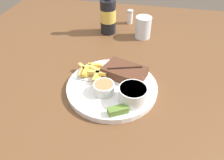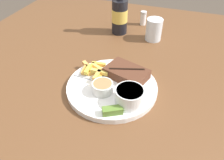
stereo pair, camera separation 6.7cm
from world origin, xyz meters
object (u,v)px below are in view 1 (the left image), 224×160
fork_utensil (90,80)px  salt_shaker (130,17)px  dinner_plate (112,87)px  pickle_spear (118,110)px  beer_bottle (108,15)px  drinking_glass (143,27)px  dipping_sauce_cup (104,88)px  coleslaw_cup (133,94)px  steak_portion (125,72)px

fork_utensil → salt_shaker: bearing=86.8°
dinner_plate → pickle_spear: (0.04, -0.11, 0.02)m
beer_bottle → drinking_glass: (0.16, -0.01, -0.04)m
dipping_sauce_cup → salt_shaker: (0.00, 0.53, -0.00)m
coleslaw_cup → drinking_glass: size_ratio=0.89×
pickle_spear → beer_bottle: beer_bottle is taller
dinner_plate → beer_bottle: size_ratio=1.21×
dipping_sauce_cup → fork_utensil: (-0.06, 0.04, -0.02)m
pickle_spear → drinking_glass: bearing=87.5°
coleslaw_cup → salt_shaker: 0.55m
steak_portion → fork_utensil: (-0.11, -0.05, -0.01)m
dipping_sauce_cup → beer_bottle: (-0.08, 0.41, 0.05)m
pickle_spear → salt_shaker: (-0.05, 0.60, 0.00)m
fork_utensil → beer_bottle: beer_bottle is taller
steak_portion → dipping_sauce_cup: size_ratio=2.41×
dinner_plate → salt_shaker: size_ratio=4.37×
drinking_glass → pickle_spear: bearing=-92.5°
steak_portion → drinking_glass: (0.03, 0.31, 0.01)m
pickle_spear → fork_utensil: size_ratio=0.44×
coleslaw_cup → salt_shaker: size_ratio=1.25×
dinner_plate → steak_portion: steak_portion is taller
steak_portion → pickle_spear: steak_portion is taller
dipping_sauce_cup → salt_shaker: size_ratio=0.97×
dinner_plate → dipping_sauce_cup: bearing=-114.4°
beer_bottle → drinking_glass: beer_bottle is taller
steak_portion → dipping_sauce_cup: (-0.05, -0.09, 0.00)m
coleslaw_cup → beer_bottle: size_ratio=0.35×
dinner_plate → salt_shaker: bearing=91.5°
dinner_plate → steak_portion: bearing=60.2°
coleslaw_cup → dipping_sauce_cup: (-0.09, 0.02, -0.01)m
steak_portion → beer_bottle: (-0.13, 0.32, 0.05)m
coleslaw_cup → beer_bottle: bearing=111.0°
beer_bottle → coleslaw_cup: bearing=-69.0°
fork_utensil → drinking_glass: bearing=73.4°
beer_bottle → salt_shaker: (0.08, 0.11, -0.05)m
coleslaw_cup → fork_utensil: bearing=156.8°
beer_bottle → drinking_glass: 0.16m
fork_utensil → beer_bottle: 0.38m
salt_shaker → dipping_sauce_cup: bearing=-90.4°
dinner_plate → steak_portion: 0.07m
dipping_sauce_cup → salt_shaker: bearing=89.6°
drinking_glass → salt_shaker: drinking_glass is taller
steak_portion → pickle_spear: size_ratio=2.58×
coleslaw_cup → steak_portion: bearing=109.7°
dipping_sauce_cup → beer_bottle: bearing=100.8°
steak_portion → coleslaw_cup: 0.12m
beer_bottle → drinking_glass: bearing=-5.1°
drinking_glass → dipping_sauce_cup: bearing=-100.9°
beer_bottle → steak_portion: bearing=-68.5°
pickle_spear → steak_portion: bearing=92.9°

